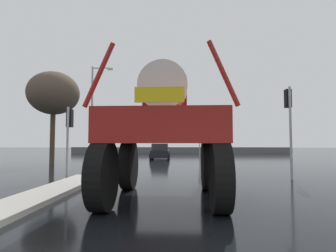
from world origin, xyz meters
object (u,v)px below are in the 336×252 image
sedan_ahead (160,152)px  traffic_signal_far_left (199,135)px  traffic_signal_near_left (69,126)px  oversize_sprayer (165,131)px  traffic_signal_near_right (289,112)px  streetlight_far_left (93,108)px  bare_tree_left (54,94)px

sedan_ahead → traffic_signal_far_left: 6.90m
traffic_signal_near_left → oversize_sprayer: bearing=-43.2°
oversize_sprayer → traffic_signal_far_left: (3.00, 24.09, 0.48)m
traffic_signal_near_right → traffic_signal_far_left: 19.85m
traffic_signal_near_right → sedan_ahead: bearing=115.0°
oversize_sprayer → sedan_ahead: size_ratio=1.21×
traffic_signal_far_left → streetlight_far_left: bearing=-148.1°
bare_tree_left → traffic_signal_near_right: bearing=-28.2°
sedan_ahead → traffic_signal_near_left: (-3.36, -14.61, 1.70)m
bare_tree_left → traffic_signal_far_left: bearing=44.4°
sedan_ahead → bare_tree_left: 11.34m
oversize_sprayer → sedan_ahead: bearing=5.3°
traffic_signal_far_left → bare_tree_left: 17.20m
streetlight_far_left → bare_tree_left: bearing=-105.7°
streetlight_far_left → sedan_ahead: bearing=13.9°
sedan_ahead → traffic_signal_far_left: (4.33, 5.07, 1.78)m
sedan_ahead → streetlight_far_left: bearing=103.1°
oversize_sprayer → traffic_signal_near_right: 7.09m
bare_tree_left → traffic_signal_near_left: bearing=-60.5°
traffic_signal_near_left → traffic_signal_near_right: bearing=-0.1°
traffic_signal_far_left → streetlight_far_left: (-10.64, -6.63, 2.45)m
oversize_sprayer → traffic_signal_near_right: traffic_signal_near_right is taller
oversize_sprayer → traffic_signal_far_left: bearing=-5.8°
traffic_signal_near_left → bare_tree_left: (-4.42, 7.81, 2.97)m
oversize_sprayer → traffic_signal_far_left: oversize_sprayer is taller
traffic_signal_near_right → streetlight_far_left: (-13.11, 13.06, 1.89)m
sedan_ahead → traffic_signal_near_left: size_ratio=1.24×
streetlight_far_left → traffic_signal_far_left: bearing=31.9°
traffic_signal_near_left → traffic_signal_far_left: traffic_signal_far_left is taller
oversize_sprayer → streetlight_far_left: (-7.64, 17.46, 2.93)m
sedan_ahead → traffic_signal_near_left: 15.08m
traffic_signal_far_left → bare_tree_left: bearing=-135.6°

